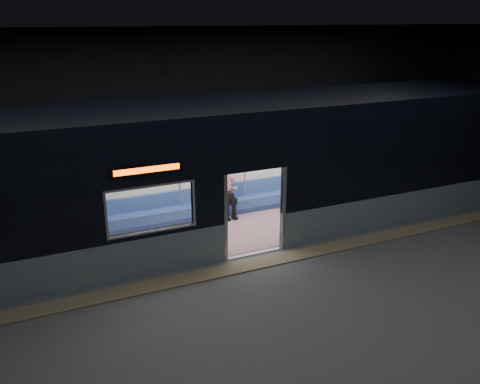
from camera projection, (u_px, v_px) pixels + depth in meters
station_floor at (276, 273)px, 11.02m from camera, size 24.00×14.00×0.01m
station_envelope at (280, 104)px, 9.82m from camera, size 24.00×14.00×5.00m
tactile_strip at (264, 262)px, 11.49m from camera, size 22.80×0.50×0.03m
metro_car at (229, 162)px, 12.60m from camera, size 18.00×3.04×3.35m
passenger at (225, 188)px, 13.92m from camera, size 0.41×0.71×1.41m
handbag at (227, 195)px, 13.75m from camera, size 0.34×0.30×0.15m
transit_map at (328, 148)px, 15.35m from camera, size 1.07×0.03×0.70m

